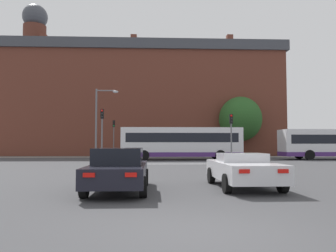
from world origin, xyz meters
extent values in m
plane|color=#3D3D3F|center=(0.00, 0.00, 0.00)|extent=(400.00, 400.00, 0.00)
cube|color=silver|center=(0.00, 20.15, 0.00)|extent=(8.62, 0.30, 0.01)
cube|color=gray|center=(0.00, 34.21, 0.01)|extent=(69.58, 2.50, 0.01)
cube|color=brown|center=(-3.87, 44.46, 7.18)|extent=(41.85, 14.27, 14.37)
cube|color=#42444C|center=(-3.87, 44.46, 15.07)|extent=(42.68, 14.84, 1.41)
cube|color=brown|center=(-17.42, 42.73, 16.83)|extent=(0.90, 0.90, 2.11)
cube|color=brown|center=(-3.99, 42.39, 16.83)|extent=(0.90, 0.90, 2.11)
cube|color=brown|center=(10.37, 41.86, 16.83)|extent=(0.90, 0.90, 2.11)
cylinder|color=#5B2D22|center=(-19.34, 44.46, 17.80)|extent=(3.38, 3.38, 4.05)
sphere|color=#42444C|center=(-19.34, 44.46, 21.23)|extent=(3.75, 3.75, 3.75)
cube|color=black|center=(-2.15, 5.32, 0.62)|extent=(1.83, 4.63, 0.59)
cube|color=black|center=(-2.15, 5.27, 1.18)|extent=(1.57, 2.09, 0.54)
cylinder|color=black|center=(-3.02, 6.75, 0.32)|extent=(0.22, 0.64, 0.64)
cylinder|color=black|center=(-1.28, 6.76, 0.32)|extent=(0.22, 0.64, 0.64)
cylinder|color=black|center=(-3.01, 3.88, 0.32)|extent=(0.22, 0.64, 0.64)
cylinder|color=black|center=(-1.27, 3.89, 0.32)|extent=(0.22, 0.64, 0.64)
cube|color=red|center=(-2.70, 2.99, 0.76)|extent=(0.32, 0.05, 0.12)
cube|color=red|center=(-1.57, 2.99, 0.76)|extent=(0.32, 0.05, 0.12)
cube|color=silver|center=(2.30, 5.98, 0.63)|extent=(1.97, 4.40, 0.61)
cube|color=silver|center=(2.30, 6.09, 1.09)|extent=(1.66, 1.33, 0.32)
cylinder|color=black|center=(1.37, 7.33, 0.32)|extent=(0.23, 0.64, 0.64)
cylinder|color=black|center=(3.20, 7.35, 0.32)|extent=(0.23, 0.64, 0.64)
cylinder|color=black|center=(1.41, 4.61, 0.32)|extent=(0.23, 0.64, 0.64)
cylinder|color=black|center=(3.24, 4.64, 0.32)|extent=(0.23, 0.64, 0.64)
cube|color=red|center=(1.74, 3.77, 0.78)|extent=(0.32, 0.05, 0.12)
cube|color=red|center=(2.92, 3.78, 0.78)|extent=(0.32, 0.05, 0.12)
cube|color=silver|center=(1.81, 26.78, 1.78)|extent=(11.89, 2.56, 2.86)
cube|color=#4C2870|center=(1.81, 26.78, 0.57)|extent=(11.91, 2.58, 0.44)
cube|color=black|center=(1.81, 26.78, 2.21)|extent=(10.94, 2.59, 0.90)
cylinder|color=black|center=(5.49, 28.01, 0.50)|extent=(1.00, 0.28, 1.00)
cylinder|color=black|center=(5.49, 25.55, 0.50)|extent=(1.00, 0.28, 1.00)
cylinder|color=black|center=(-1.88, 28.01, 0.50)|extent=(1.00, 0.28, 1.00)
cylinder|color=black|center=(-1.88, 25.55, 0.50)|extent=(1.00, 0.28, 1.00)
cylinder|color=black|center=(14.48, 28.30, 0.50)|extent=(1.00, 0.28, 1.00)
cylinder|color=black|center=(14.48, 25.93, 0.50)|extent=(1.00, 0.28, 1.00)
cylinder|color=slate|center=(-5.78, 33.68, 1.82)|extent=(0.12, 0.12, 3.64)
cube|color=black|center=(-5.78, 33.68, 4.04)|extent=(0.26, 0.20, 0.80)
sphere|color=black|center=(-5.78, 33.55, 4.29)|extent=(0.17, 0.17, 0.17)
sphere|color=black|center=(-5.78, 33.55, 4.04)|extent=(0.17, 0.17, 0.17)
sphere|color=#1ED14C|center=(-5.78, 33.55, 3.78)|extent=(0.17, 0.17, 0.17)
cylinder|color=slate|center=(-5.26, 21.41, 1.85)|extent=(0.12, 0.12, 3.69)
cube|color=black|center=(-5.26, 21.41, 4.09)|extent=(0.26, 0.20, 0.80)
sphere|color=red|center=(-5.26, 21.28, 4.35)|extent=(0.17, 0.17, 0.17)
sphere|color=black|center=(-5.26, 21.28, 4.09)|extent=(0.17, 0.17, 0.17)
sphere|color=black|center=(-5.26, 21.28, 3.84)|extent=(0.17, 0.17, 0.17)
cylinder|color=slate|center=(5.48, 20.98, 1.64)|extent=(0.12, 0.12, 3.27)
cube|color=black|center=(5.48, 20.98, 3.67)|extent=(0.26, 0.20, 0.80)
sphere|color=red|center=(5.48, 20.85, 3.93)|extent=(0.17, 0.17, 0.17)
sphere|color=black|center=(5.48, 20.85, 3.67)|extent=(0.17, 0.17, 0.17)
sphere|color=black|center=(5.48, 20.85, 3.42)|extent=(0.17, 0.17, 0.17)
cylinder|color=slate|center=(-6.12, 23.50, 3.27)|extent=(0.16, 0.16, 6.54)
cylinder|color=slate|center=(-5.27, 23.50, 6.39)|extent=(1.71, 0.10, 0.10)
ellipsoid|color=#B2B2B7|center=(-4.41, 23.50, 6.29)|extent=(0.50, 0.36, 0.22)
cylinder|color=brown|center=(2.51, 34.99, 0.43)|extent=(0.13, 0.13, 0.85)
cylinder|color=brown|center=(2.35, 34.95, 0.43)|extent=(0.13, 0.13, 0.85)
cube|color=#336B38|center=(2.43, 34.97, 1.19)|extent=(0.45, 0.32, 0.67)
sphere|color=tan|center=(2.43, 34.97, 1.65)|extent=(0.26, 0.26, 0.26)
cylinder|color=black|center=(-1.44, 34.81, 0.44)|extent=(0.13, 0.13, 0.88)
cylinder|color=black|center=(-1.60, 34.84, 0.44)|extent=(0.13, 0.13, 0.88)
cube|color=tan|center=(-1.52, 34.82, 1.23)|extent=(0.43, 0.29, 0.70)
sphere|color=tan|center=(-1.52, 34.82, 1.72)|extent=(0.26, 0.26, 0.26)
cylinder|color=brown|center=(0.01, 33.83, 0.41)|extent=(0.13, 0.13, 0.82)
cylinder|color=brown|center=(0.09, 33.98, 0.41)|extent=(0.13, 0.13, 0.82)
cube|color=#336B38|center=(0.05, 33.90, 1.14)|extent=(0.39, 0.46, 0.65)
sphere|color=tan|center=(0.05, 33.90, 1.59)|extent=(0.25, 0.25, 0.25)
cylinder|color=#4C3823|center=(10.35, 36.27, 1.25)|extent=(0.36, 0.36, 2.50)
ellipsoid|color=#285623|center=(10.35, 36.27, 4.86)|extent=(5.56, 5.56, 5.84)
camera|label=1|loc=(-0.96, -5.93, 1.60)|focal=35.00mm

